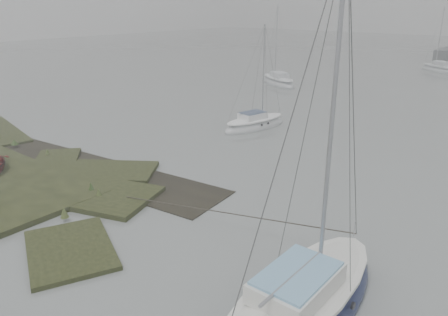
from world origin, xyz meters
The scene contains 5 objects.
ground centered at (0.00, 30.00, 0.00)m, with size 160.00×160.00×0.00m, color slate.
sailboat_main centered at (7.69, 1.36, 0.30)m, with size 2.27×6.80×9.58m.
sailboat_white centered at (-3.32, 15.08, 0.21)m, with size 2.51×5.01×6.76m.
sailboat_far_a centered at (-10.46, 29.17, 0.24)m, with size 5.66×4.42×7.80m.
sailboat_far_c centered at (-0.60, 47.89, 0.23)m, with size 5.40×4.53×7.57m.
Camera 1 is at (11.83, -6.79, 7.44)m, focal length 35.00 mm.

